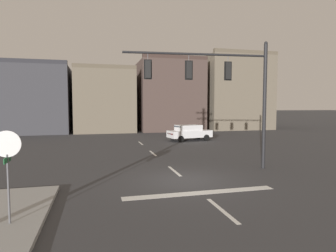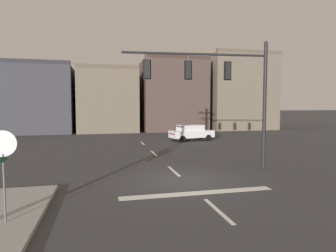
% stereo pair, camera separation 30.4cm
% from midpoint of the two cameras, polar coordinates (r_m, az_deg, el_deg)
% --- Properties ---
extents(ground_plane, '(400.00, 400.00, 0.00)m').
position_cam_midpoint_polar(ground_plane, '(13.73, 3.93, -10.85)').
color(ground_plane, '#353538').
extents(stop_bar_paint, '(6.40, 0.50, 0.01)m').
position_cam_midpoint_polar(stop_bar_paint, '(11.91, 6.85, -13.19)').
color(stop_bar_paint, silver).
rests_on(stop_bar_paint, ground).
extents(lane_centreline, '(0.16, 26.40, 0.01)m').
position_cam_midpoint_polar(lane_centreline, '(15.60, 1.73, -9.02)').
color(lane_centreline, silver).
rests_on(lane_centreline, ground).
extents(signal_mast_near_side, '(7.92, 0.93, 7.09)m').
position_cam_midpoint_polar(signal_mast_near_side, '(15.86, 11.14, 8.58)').
color(signal_mast_near_side, black).
rests_on(signal_mast_near_side, ground).
extents(stop_sign, '(0.76, 0.64, 2.83)m').
position_cam_midpoint_polar(stop_sign, '(9.36, -29.38, -4.94)').
color(stop_sign, '#56565B').
rests_on(stop_sign, ground).
extents(car_lot_nearside, '(4.64, 2.50, 1.61)m').
position_cam_midpoint_polar(car_lot_nearside, '(29.09, 4.98, -1.26)').
color(car_lot_nearside, silver).
rests_on(car_lot_nearside, ground).
extents(building_row, '(39.43, 12.54, 11.49)m').
position_cam_midpoint_polar(building_row, '(42.91, -2.38, 5.75)').
color(building_row, '#38383D').
rests_on(building_row, ground).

